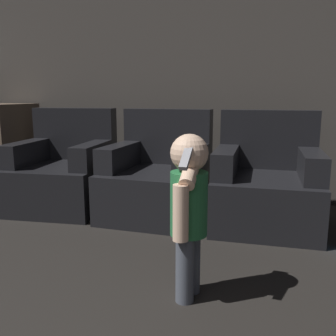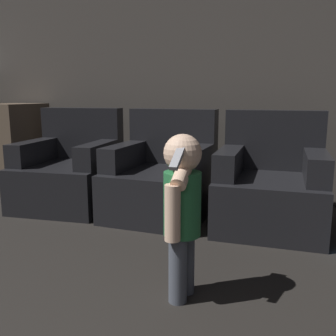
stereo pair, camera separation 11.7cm
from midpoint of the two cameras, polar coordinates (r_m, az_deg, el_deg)
The scene contains 5 objects.
wall_back at distance 3.74m, azimuth 6.33°, elevation 15.58°, with size 8.40×0.05×2.60m.
armchair_left at distance 3.54m, azimuth -13.74°, elevation -0.58°, with size 0.86×0.90×0.88m.
armchair_middle at distance 3.16m, azimuth 0.17°, elevation -1.63°, with size 0.81×0.86×0.88m.
armchair_right at distance 3.01m, azimuth 16.43°, elevation -2.73°, with size 0.80×0.85×0.88m.
person_toddler at distance 1.80m, azimuth 4.00°, elevation -5.54°, with size 0.18×0.32×0.82m.
Camera 2 is at (0.85, 0.87, 1.00)m, focal length 40.00 mm.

